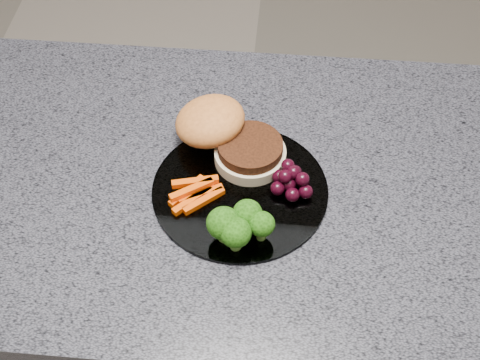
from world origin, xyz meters
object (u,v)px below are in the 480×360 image
object	(u,v)px
plate	(240,190)
burger	(224,134)
island_cabinet	(208,326)
grape_bunch	(292,180)

from	to	relation	value
plate	burger	size ratio (longest dim) A/B	1.27
island_cabinet	plate	xyz separation A→B (m)	(0.07, -0.02, 0.47)
island_cabinet	burger	bearing A→B (deg)	60.31
plate	burger	distance (m)	0.09
island_cabinet	grape_bunch	xyz separation A→B (m)	(0.14, -0.01, 0.49)
island_cabinet	grape_bunch	distance (m)	0.51
plate	burger	xyz separation A→B (m)	(-0.03, 0.08, 0.03)
island_cabinet	burger	xyz separation A→B (m)	(0.04, 0.06, 0.50)
burger	grape_bunch	world-z (taller)	burger
island_cabinet	burger	world-z (taller)	burger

